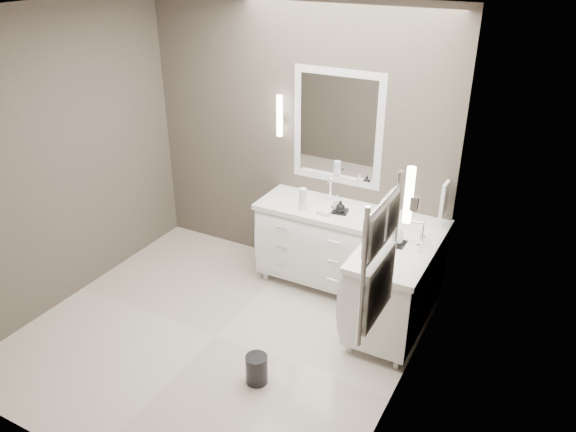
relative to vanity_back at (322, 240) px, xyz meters
The scene contains 21 objects.
floor 1.39m from the vanity_back, 110.17° to the right, with size 3.20×3.00×0.01m, color beige.
ceiling 2.57m from the vanity_back, 110.17° to the right, with size 3.20×3.00×0.01m, color white.
wall_back 1.01m from the vanity_back, 148.11° to the left, with size 3.20×0.01×2.70m, color #4E463E.
wall_front 2.90m from the vanity_back, 99.36° to the right, with size 3.20×0.01×2.70m, color #4E463E.
wall_left 2.54m from the vanity_back, 149.20° to the right, with size 0.01×3.00×2.70m, color #4E463E.
wall_right 1.89m from the vanity_back, 46.69° to the right, with size 0.01×3.00×2.70m, color #4E463E.
vanity_back is the anchor object (origin of this frame).
vanity_right 0.93m from the vanity_back, 20.38° to the right, with size 0.59×1.24×0.97m.
mirror_back 1.10m from the vanity_back, 90.00° to the left, with size 0.90×0.02×1.10m.
mirror_right 1.62m from the vanity_back, 20.48° to the right, with size 0.02×0.90×1.10m.
sconce_back 1.27m from the vanity_back, 160.98° to the left, with size 0.06×0.06×0.40m.
sconce_right 1.84m from the vanity_back, 43.07° to the right, with size 0.06×0.06×0.40m.
towel_bar_corner 1.26m from the vanity_back, ahead, with size 0.03×0.22×0.30m.
towel_ladder 2.16m from the vanity_back, 55.90° to the right, with size 0.06×0.58×0.90m.
waste_bin 1.58m from the vanity_back, 84.00° to the right, with size 0.17×0.17×0.24m, color black.
amenity_tray_back 0.42m from the vanity_back, 14.65° to the right, with size 0.17×0.13×0.03m, color black.
amenity_tray_right 1.02m from the vanity_back, 23.52° to the right, with size 0.11×0.14×0.02m, color black.
water_bottle 0.51m from the vanity_back, 136.55° to the right, with size 0.07×0.07×0.21m, color silver.
soap_bottle_a 0.48m from the vanity_back, 10.15° to the right, with size 0.06×0.06×0.13m, color white.
soap_bottle_b 0.50m from the vanity_back, 20.21° to the right, with size 0.09×0.09×0.11m, color black.
soap_bottle_c 1.05m from the vanity_back, 23.52° to the right, with size 0.06×0.06×0.15m, color white.
Camera 1 is at (2.42, -3.17, 3.15)m, focal length 35.00 mm.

